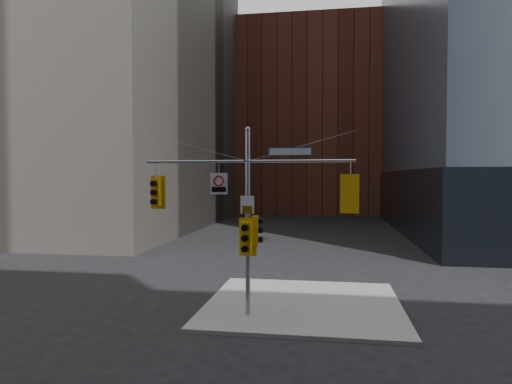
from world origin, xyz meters
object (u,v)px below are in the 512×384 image
(traffic_light_west_arm, at_px, (156,192))
(street_sign_blade, at_px, (290,152))
(traffic_light_pole_side, at_px, (256,230))
(regulatory_sign_arm, at_px, (219,183))
(signal_assembly, at_px, (248,203))
(traffic_light_east_arm, at_px, (350,194))
(traffic_light_pole_front, at_px, (247,238))

(traffic_light_west_arm, relative_size, street_sign_blade, 0.80)
(traffic_light_west_arm, height_order, street_sign_blade, street_sign_blade)
(street_sign_blade, bearing_deg, traffic_light_pole_side, -179.07)
(traffic_light_pole_side, height_order, regulatory_sign_arm, regulatory_sign_arm)
(signal_assembly, distance_m, traffic_light_east_arm, 3.83)
(traffic_light_east_arm, relative_size, street_sign_blade, 0.86)
(traffic_light_pole_side, xyz_separation_m, street_sign_blade, (1.28, -0.01, 2.96))
(traffic_light_west_arm, bearing_deg, traffic_light_pole_front, 2.74)
(signal_assembly, bearing_deg, traffic_light_pole_front, -89.86)
(traffic_light_pole_front, height_order, street_sign_blade, street_sign_blade)
(traffic_light_west_arm, bearing_deg, traffic_light_pole_side, 7.09)
(regulatory_sign_arm, bearing_deg, traffic_light_pole_side, -6.63)
(traffic_light_east_arm, bearing_deg, traffic_light_pole_front, 15.14)
(traffic_light_pole_front, bearing_deg, traffic_light_west_arm, -178.83)
(regulatory_sign_arm, bearing_deg, signal_assembly, -6.88)
(signal_assembly, height_order, traffic_light_west_arm, signal_assembly)
(traffic_light_pole_side, bearing_deg, traffic_light_west_arm, 83.53)
(traffic_light_east_arm, distance_m, regulatory_sign_arm, 4.95)
(regulatory_sign_arm, bearing_deg, traffic_light_east_arm, -7.67)
(signal_assembly, bearing_deg, regulatory_sign_arm, -178.97)
(traffic_light_pole_side, bearing_deg, traffic_light_east_arm, -96.65)
(traffic_light_west_arm, xyz_separation_m, traffic_light_pole_side, (3.98, -0.00, -1.41))
(traffic_light_pole_side, relative_size, street_sign_blade, 0.66)
(traffic_light_pole_side, relative_size, regulatory_sign_arm, 1.32)
(traffic_light_pole_front, bearing_deg, traffic_light_pole_side, 46.15)
(signal_assembly, xyz_separation_m, street_sign_blade, (1.60, 0.00, 1.93))
(signal_assembly, height_order, traffic_light_pole_front, signal_assembly)
(traffic_light_pole_front, xyz_separation_m, regulatory_sign_arm, (-1.12, 0.25, 2.04))
(traffic_light_pole_side, xyz_separation_m, traffic_light_pole_front, (-0.32, -0.28, -0.25))
(street_sign_blade, xyz_separation_m, regulatory_sign_arm, (-2.72, -0.02, -1.17))
(traffic_light_pole_side, bearing_deg, signal_assembly, 85.69)
(traffic_light_pole_side, distance_m, regulatory_sign_arm, 2.30)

